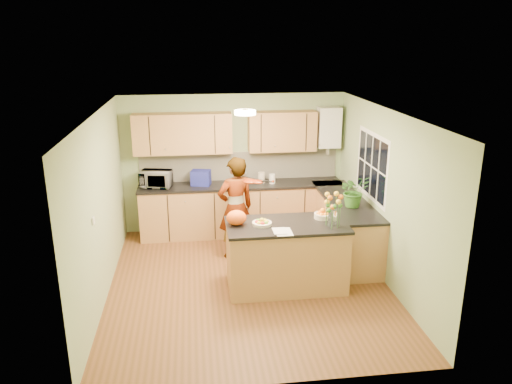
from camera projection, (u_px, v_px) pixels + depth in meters
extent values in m
plane|color=brown|center=(248.00, 283.00, 7.33)|extent=(4.50, 4.50, 0.00)
cube|color=white|center=(247.00, 113.00, 6.58)|extent=(4.00, 4.50, 0.02)
cube|color=#97AF7D|center=(234.00, 163.00, 9.09)|extent=(4.00, 0.02, 2.50)
cube|color=#97AF7D|center=(274.00, 276.00, 4.83)|extent=(4.00, 0.02, 2.50)
cube|color=#97AF7D|center=(101.00, 208.00, 6.71)|extent=(0.02, 4.50, 2.50)
cube|color=#97AF7D|center=(385.00, 197.00, 7.20)|extent=(0.02, 4.50, 2.50)
cube|color=#B17C46|center=(241.00, 210.00, 9.06)|extent=(3.60, 0.60, 0.90)
cube|color=black|center=(241.00, 185.00, 8.90)|extent=(3.64, 0.62, 0.04)
cube|color=#B17C46|center=(345.00, 228.00, 8.21)|extent=(0.60, 2.20, 0.90)
cube|color=black|center=(346.00, 201.00, 8.07)|extent=(0.62, 2.24, 0.04)
cube|color=silver|center=(240.00, 166.00, 9.10)|extent=(3.60, 0.02, 0.52)
cube|color=#B17C46|center=(183.00, 134.00, 8.63)|extent=(1.70, 0.34, 0.70)
cube|color=#B17C46|center=(282.00, 131.00, 8.85)|extent=(1.20, 0.34, 0.70)
cube|color=white|center=(329.00, 127.00, 8.95)|extent=(0.40, 0.30, 0.72)
cylinder|color=silver|center=(328.00, 149.00, 9.07)|extent=(0.06, 0.06, 0.20)
cube|color=white|center=(372.00, 166.00, 7.68)|extent=(0.01, 1.30, 1.05)
cube|color=black|center=(372.00, 166.00, 7.68)|extent=(0.01, 1.18, 0.92)
cube|color=white|center=(93.00, 221.00, 6.13)|extent=(0.02, 0.09, 0.09)
cylinder|color=#FFEABF|center=(245.00, 112.00, 6.88)|extent=(0.30, 0.30, 0.06)
cylinder|color=white|center=(245.00, 110.00, 6.87)|extent=(0.10, 0.10, 0.02)
cube|color=#B17C46|center=(286.00, 257.00, 7.10)|extent=(1.65, 0.82, 0.93)
cube|color=black|center=(287.00, 225.00, 6.95)|extent=(1.69, 0.87, 0.04)
cylinder|color=beige|center=(262.00, 224.00, 6.90)|extent=(0.27, 0.27, 0.04)
cylinder|color=beige|center=(323.00, 216.00, 7.15)|extent=(0.24, 0.24, 0.07)
cylinder|color=silver|center=(332.00, 218.00, 6.82)|extent=(0.12, 0.12, 0.24)
ellipsoid|color=#FF5B15|center=(236.00, 218.00, 6.88)|extent=(0.34, 0.31, 0.21)
cube|color=silver|center=(284.00, 232.00, 6.65)|extent=(0.22, 0.30, 0.01)
imported|color=#E5B68C|center=(236.00, 208.00, 7.96)|extent=(0.71, 0.58, 1.68)
imported|color=white|center=(156.00, 179.00, 8.68)|extent=(0.58, 0.46, 0.29)
cube|color=navy|center=(201.00, 178.00, 8.81)|extent=(0.37, 0.31, 0.26)
cylinder|color=silver|center=(243.00, 179.00, 8.85)|extent=(0.16, 0.16, 0.21)
sphere|color=black|center=(243.00, 171.00, 8.80)|extent=(0.08, 0.08, 0.08)
cylinder|color=beige|center=(261.00, 178.00, 8.96)|extent=(0.12, 0.12, 0.19)
cylinder|color=white|center=(272.00, 179.00, 8.91)|extent=(0.11, 0.11, 0.17)
imported|color=#377025|center=(354.00, 191.00, 7.66)|extent=(0.51, 0.46, 0.50)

